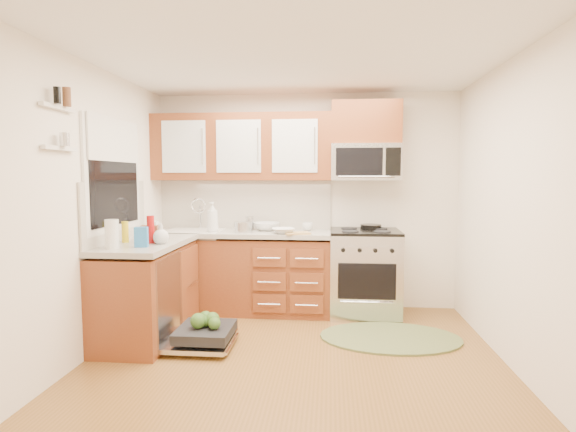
# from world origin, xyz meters

# --- Properties ---
(floor) EXTENTS (3.50, 3.50, 0.00)m
(floor) POSITION_xyz_m (0.00, 0.00, 0.00)
(floor) COLOR brown
(floor) RESTS_ON ground
(ceiling) EXTENTS (3.50, 3.50, 0.00)m
(ceiling) POSITION_xyz_m (0.00, 0.00, 2.50)
(ceiling) COLOR white
(ceiling) RESTS_ON ground
(wall_back) EXTENTS (3.50, 0.04, 2.50)m
(wall_back) POSITION_xyz_m (0.00, 1.75, 1.25)
(wall_back) COLOR white
(wall_back) RESTS_ON ground
(wall_front) EXTENTS (3.50, 0.04, 2.50)m
(wall_front) POSITION_xyz_m (0.00, -1.75, 1.25)
(wall_front) COLOR white
(wall_front) RESTS_ON ground
(wall_left) EXTENTS (0.04, 3.50, 2.50)m
(wall_left) POSITION_xyz_m (-1.75, 0.00, 1.25)
(wall_left) COLOR white
(wall_left) RESTS_ON ground
(wall_right) EXTENTS (0.04, 3.50, 2.50)m
(wall_right) POSITION_xyz_m (1.75, 0.00, 1.25)
(wall_right) COLOR white
(wall_right) RESTS_ON ground
(base_cabinet_back) EXTENTS (2.05, 0.60, 0.85)m
(base_cabinet_back) POSITION_xyz_m (-0.73, 1.45, 0.42)
(base_cabinet_back) COLOR maroon
(base_cabinet_back) RESTS_ON ground
(base_cabinet_left) EXTENTS (0.60, 1.25, 0.85)m
(base_cabinet_left) POSITION_xyz_m (-1.45, 0.52, 0.42)
(base_cabinet_left) COLOR maroon
(base_cabinet_left) RESTS_ON ground
(countertop_back) EXTENTS (2.07, 0.64, 0.05)m
(countertop_back) POSITION_xyz_m (-0.72, 1.44, 0.90)
(countertop_back) COLOR #A6A298
(countertop_back) RESTS_ON base_cabinet_back
(countertop_left) EXTENTS (0.64, 1.27, 0.05)m
(countertop_left) POSITION_xyz_m (-1.44, 0.53, 0.90)
(countertop_left) COLOR #A6A298
(countertop_left) RESTS_ON base_cabinet_left
(backsplash_back) EXTENTS (2.05, 0.02, 0.57)m
(backsplash_back) POSITION_xyz_m (-0.73, 1.74, 1.21)
(backsplash_back) COLOR beige
(backsplash_back) RESTS_ON ground
(backsplash_left) EXTENTS (0.02, 1.25, 0.57)m
(backsplash_left) POSITION_xyz_m (-1.74, 0.52, 1.21)
(backsplash_left) COLOR beige
(backsplash_left) RESTS_ON ground
(upper_cabinets) EXTENTS (2.05, 0.35, 0.75)m
(upper_cabinets) POSITION_xyz_m (-0.73, 1.57, 1.88)
(upper_cabinets) COLOR maroon
(upper_cabinets) RESTS_ON ground
(cabinet_over_mw) EXTENTS (0.76, 0.35, 0.47)m
(cabinet_over_mw) POSITION_xyz_m (0.68, 1.57, 2.13)
(cabinet_over_mw) COLOR maroon
(cabinet_over_mw) RESTS_ON ground
(range) EXTENTS (0.76, 0.64, 0.95)m
(range) POSITION_xyz_m (0.68, 1.43, 0.47)
(range) COLOR silver
(range) RESTS_ON ground
(microwave) EXTENTS (0.76, 0.38, 0.40)m
(microwave) POSITION_xyz_m (0.68, 1.55, 1.70)
(microwave) COLOR silver
(microwave) RESTS_ON ground
(sink) EXTENTS (0.62, 0.50, 0.26)m
(sink) POSITION_xyz_m (-1.25, 1.42, 0.80)
(sink) COLOR white
(sink) RESTS_ON ground
(dishwasher) EXTENTS (0.70, 0.60, 0.20)m
(dishwasher) POSITION_xyz_m (-0.86, 0.30, 0.10)
(dishwasher) COLOR silver
(dishwasher) RESTS_ON ground
(window) EXTENTS (0.03, 1.05, 1.05)m
(window) POSITION_xyz_m (-1.74, 0.50, 1.55)
(window) COLOR white
(window) RESTS_ON ground
(window_blind) EXTENTS (0.02, 0.96, 0.40)m
(window_blind) POSITION_xyz_m (-1.71, 0.50, 1.88)
(window_blind) COLOR white
(window_blind) RESTS_ON ground
(shelf_upper) EXTENTS (0.04, 0.40, 0.03)m
(shelf_upper) POSITION_xyz_m (-1.72, -0.35, 2.05)
(shelf_upper) COLOR white
(shelf_upper) RESTS_ON ground
(shelf_lower) EXTENTS (0.04, 0.40, 0.03)m
(shelf_lower) POSITION_xyz_m (-1.72, -0.35, 1.75)
(shelf_lower) COLOR white
(shelf_lower) RESTS_ON ground
(rug) EXTENTS (1.39, 0.95, 0.02)m
(rug) POSITION_xyz_m (0.87, 0.68, 0.01)
(rug) COLOR #617040
(rug) RESTS_ON ground
(skillet) EXTENTS (0.29, 0.29, 0.04)m
(skillet) POSITION_xyz_m (0.76, 1.61, 0.97)
(skillet) COLOR black
(skillet) RESTS_ON range
(stock_pot) EXTENTS (0.26, 0.26, 0.12)m
(stock_pot) POSITION_xyz_m (-0.66, 1.30, 0.98)
(stock_pot) COLOR silver
(stock_pot) RESTS_ON countertop_back
(cutting_board) EXTENTS (0.31, 0.25, 0.02)m
(cutting_board) POSITION_xyz_m (-0.06, 1.22, 0.93)
(cutting_board) COLOR tan
(cutting_board) RESTS_ON countertop_back
(canister) EXTENTS (0.10, 0.10, 0.16)m
(canister) POSITION_xyz_m (-0.63, 1.55, 1.00)
(canister) COLOR silver
(canister) RESTS_ON countertop_back
(paper_towel_roll) EXTENTS (0.15, 0.15, 0.25)m
(paper_towel_roll) POSITION_xyz_m (-1.57, 0.10, 1.05)
(paper_towel_roll) COLOR white
(paper_towel_roll) RESTS_ON countertop_left
(mustard_bottle) EXTENTS (0.07, 0.07, 0.20)m
(mustard_bottle) POSITION_xyz_m (-1.62, 0.46, 1.02)
(mustard_bottle) COLOR yellow
(mustard_bottle) RESTS_ON countertop_left
(red_bottle) EXTENTS (0.07, 0.07, 0.26)m
(red_bottle) POSITION_xyz_m (-1.36, 0.43, 1.05)
(red_bottle) COLOR #A90E0E
(red_bottle) RESTS_ON countertop_left
(wooden_box) EXTENTS (0.18, 0.14, 0.15)m
(wooden_box) POSITION_xyz_m (-1.41, 0.52, 1.00)
(wooden_box) COLOR brown
(wooden_box) RESTS_ON countertop_left
(blue_carton) EXTENTS (0.12, 0.08, 0.18)m
(blue_carton) POSITION_xyz_m (-1.35, 0.20, 1.01)
(blue_carton) COLOR #2974C0
(blue_carton) RESTS_ON countertop_left
(bowl_a) EXTENTS (0.30, 0.30, 0.06)m
(bowl_a) POSITION_xyz_m (-0.21, 1.25, 0.95)
(bowl_a) COLOR #999999
(bowl_a) RESTS_ON countertop_back
(bowl_b) EXTENTS (0.31, 0.31, 0.09)m
(bowl_b) POSITION_xyz_m (-0.43, 1.50, 0.97)
(bowl_b) COLOR #999999
(bowl_b) RESTS_ON countertop_back
(cup) EXTENTS (0.14, 0.14, 0.09)m
(cup) POSITION_xyz_m (0.04, 1.54, 0.97)
(cup) COLOR #999999
(cup) RESTS_ON countertop_back
(soap_bottle_a) EXTENTS (0.15, 0.16, 0.34)m
(soap_bottle_a) POSITION_xyz_m (-1.00, 1.27, 1.09)
(soap_bottle_a) COLOR #999999
(soap_bottle_a) RESTS_ON countertop_back
(soap_bottle_b) EXTENTS (0.10, 0.10, 0.21)m
(soap_bottle_b) POSITION_xyz_m (-1.57, 1.01, 1.03)
(soap_bottle_b) COLOR #999999
(soap_bottle_b) RESTS_ON countertop_left
(soap_bottle_c) EXTENTS (0.17, 0.17, 0.18)m
(soap_bottle_c) POSITION_xyz_m (-1.25, 0.40, 1.02)
(soap_bottle_c) COLOR #999999
(soap_bottle_c) RESTS_ON countertop_left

